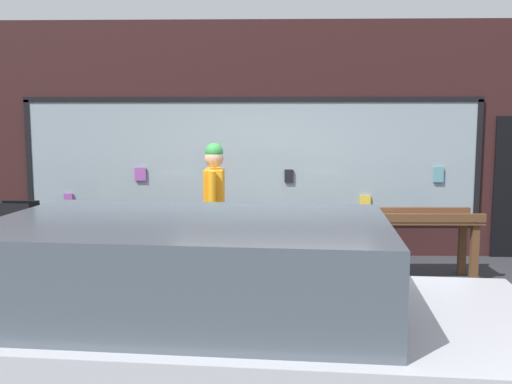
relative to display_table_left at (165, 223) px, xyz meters
name	(u,v)px	position (x,y,z in m)	size (l,w,h in m)	color
ground_plane	(273,302)	(1.40, -1.03, -0.71)	(40.00, 40.00, 0.00)	#2D2D33
shopfront_facade	(274,142)	(1.42, 1.36, 1.01)	(8.99, 0.29, 3.50)	#331919
display_table_left	(165,223)	(0.00, 0.00, 0.00)	(2.44, 0.73, 0.89)	brown
display_table_right	(382,224)	(2.80, 0.00, 0.00)	(2.44, 0.63, 0.89)	brown
person_browsing	(214,203)	(0.69, -0.45, 0.34)	(0.23, 0.69, 1.77)	#4C382D
small_dog	(254,268)	(1.17, -0.58, -0.44)	(0.34, 0.56, 0.40)	#99724C
sandwich_board_sign	(17,239)	(-1.91, -0.05, -0.21)	(0.57, 0.81, 0.98)	black
parked_car	(191,322)	(0.86, -3.74, 0.03)	(4.52, 2.23, 1.41)	silver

